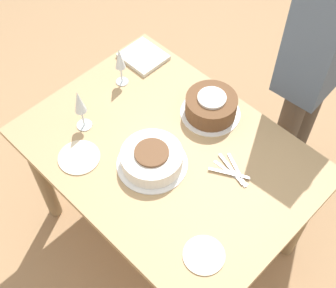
{
  "coord_description": "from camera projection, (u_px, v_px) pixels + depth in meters",
  "views": [
    {
      "loc": [
        -0.8,
        0.8,
        2.36
      ],
      "look_at": [
        0.0,
        0.0,
        0.8
      ],
      "focal_mm": 50.0,
      "sensor_mm": 36.0,
      "label": 1
    }
  ],
  "objects": [
    {
      "name": "napkin_stack",
      "position": [
        143.0,
        57.0,
        2.28
      ],
      "size": [
        0.2,
        0.18,
        0.02
      ],
      "color": "silver",
      "rests_on": "dining_table"
    },
    {
      "name": "person_cutting",
      "position": [
        324.0,
        45.0,
        2.0
      ],
      "size": [
        0.24,
        0.41,
        1.64
      ],
      "rotation": [
        0.0,
        0.0,
        1.63
      ],
      "color": "#4C4238",
      "rests_on": "ground_plane"
    },
    {
      "name": "dessert_plate_left",
      "position": [
        204.0,
        255.0,
        1.69
      ],
      "size": [
        0.15,
        0.15,
        0.01
      ],
      "color": "beige",
      "rests_on": "dining_table"
    },
    {
      "name": "cake_front_chocolate",
      "position": [
        211.0,
        106.0,
        2.04
      ],
      "size": [
        0.27,
        0.27,
        0.11
      ],
      "color": "white",
      "rests_on": "dining_table"
    },
    {
      "name": "ground_plane",
      "position": [
        168.0,
        230.0,
        2.57
      ],
      "size": [
        12.0,
        12.0,
        0.0
      ],
      "primitive_type": "plane",
      "color": "#A87F56"
    },
    {
      "name": "dessert_plate_right",
      "position": [
        79.0,
        157.0,
        1.94
      ],
      "size": [
        0.18,
        0.18,
        0.01
      ],
      "color": "beige",
      "rests_on": "dining_table"
    },
    {
      "name": "wine_glass_near",
      "position": [
        120.0,
        60.0,
        2.08
      ],
      "size": [
        0.06,
        0.06,
        0.2
      ],
      "color": "silver",
      "rests_on": "dining_table"
    },
    {
      "name": "dining_table",
      "position": [
        168.0,
        168.0,
        2.07
      ],
      "size": [
        1.21,
        0.88,
        0.75
      ],
      "color": "tan",
      "rests_on": "ground_plane"
    },
    {
      "name": "wine_glass_far",
      "position": [
        79.0,
        104.0,
        1.92
      ],
      "size": [
        0.07,
        0.07,
        0.22
      ],
      "color": "silver",
      "rests_on": "dining_table"
    },
    {
      "name": "cake_center_white",
      "position": [
        152.0,
        159.0,
        1.89
      ],
      "size": [
        0.29,
        0.29,
        0.09
      ],
      "color": "white",
      "rests_on": "dining_table"
    },
    {
      "name": "fork_pile",
      "position": [
        232.0,
        171.0,
        1.9
      ],
      "size": [
        0.18,
        0.13,
        0.01
      ],
      "color": "silver",
      "rests_on": "dining_table"
    }
  ]
}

